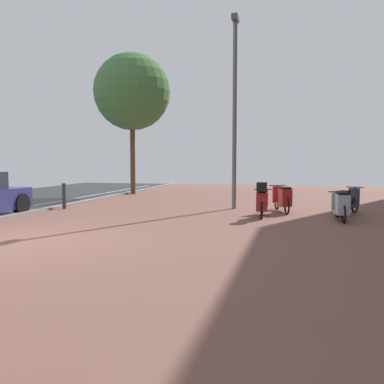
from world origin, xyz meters
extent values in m
cube|color=brown|center=(4.80, 0.00, -0.03)|extent=(14.40, 40.00, 0.05)
torus|color=black|center=(5.11, 5.67, 0.24)|extent=(0.20, 0.54, 0.54)
torus|color=black|center=(4.76, 6.92, 0.24)|extent=(0.20, 0.54, 0.54)
cube|color=#B1201F|center=(4.93, 6.29, 0.22)|extent=(0.47, 0.78, 0.08)
cube|color=#B1201F|center=(5.05, 5.89, 0.48)|extent=(0.44, 0.63, 0.52)
cube|color=black|center=(5.05, 5.89, 0.77)|extent=(0.39, 0.57, 0.06)
cylinder|color=#B1201F|center=(4.76, 6.89, 0.51)|extent=(0.10, 0.13, 0.54)
cube|color=#B1201F|center=(4.78, 6.82, 0.49)|extent=(0.33, 0.16, 0.54)
cylinder|color=black|center=(4.77, 6.87, 0.78)|extent=(0.51, 0.17, 0.03)
torus|color=black|center=(6.56, 4.11, 0.22)|extent=(0.08, 0.50, 0.50)
torus|color=black|center=(6.49, 5.32, 0.22)|extent=(0.08, 0.50, 0.50)
cube|color=#A3ABB1|center=(6.53, 4.72, 0.20)|extent=(0.32, 0.69, 0.08)
cube|color=#A3ABB1|center=(6.55, 4.33, 0.46)|extent=(0.33, 0.55, 0.52)
cube|color=black|center=(6.55, 4.33, 0.75)|extent=(0.29, 0.50, 0.06)
cylinder|color=#A3ABB1|center=(6.50, 5.30, 0.47)|extent=(0.08, 0.12, 0.50)
cube|color=#A3ABB1|center=(6.50, 5.22, 0.45)|extent=(0.32, 0.10, 0.49)
cylinder|color=black|center=(6.50, 5.27, 0.72)|extent=(0.52, 0.06, 0.03)
torus|color=black|center=(6.57, 5.47, 0.24)|extent=(0.29, 0.51, 0.54)
torus|color=black|center=(7.14, 6.59, 0.24)|extent=(0.29, 0.51, 0.54)
cube|color=#323342|center=(6.85, 6.03, 0.22)|extent=(0.57, 0.75, 0.08)
cube|color=#323342|center=(6.67, 5.67, 0.44)|extent=(0.52, 0.63, 0.44)
cube|color=black|center=(6.67, 5.67, 0.69)|extent=(0.46, 0.57, 0.06)
cylinder|color=#323342|center=(7.12, 6.57, 0.51)|extent=(0.12, 0.14, 0.54)
cube|color=#323342|center=(7.09, 6.50, 0.49)|extent=(0.32, 0.22, 0.54)
cylinder|color=black|center=(7.11, 6.55, 0.78)|extent=(0.48, 0.26, 0.03)
torus|color=black|center=(4.46, 4.45, 0.23)|extent=(0.08, 0.51, 0.51)
torus|color=black|center=(4.40, 5.60, 0.23)|extent=(0.08, 0.51, 0.51)
cube|color=#AE1F23|center=(4.43, 5.02, 0.21)|extent=(0.31, 0.66, 0.08)
cube|color=#AE1F23|center=(4.45, 4.65, 0.46)|extent=(0.33, 0.52, 0.50)
cube|color=black|center=(4.45, 4.65, 0.74)|extent=(0.28, 0.48, 0.06)
cylinder|color=#AE1F23|center=(4.40, 5.58, 0.48)|extent=(0.08, 0.12, 0.51)
cube|color=#AE1F23|center=(4.40, 5.50, 0.46)|extent=(0.32, 0.10, 0.50)
cylinder|color=black|center=(4.40, 5.55, 0.73)|extent=(0.52, 0.06, 0.03)
cube|color=black|center=(4.46, 4.40, 0.89)|extent=(0.29, 0.29, 0.24)
cylinder|color=black|center=(-2.57, 3.77, 0.31)|extent=(0.20, 0.62, 0.62)
cylinder|color=slate|center=(3.37, 6.71, 3.01)|extent=(0.14, 0.14, 6.02)
cube|color=#4C4C51|center=(3.37, 6.71, 6.14)|extent=(0.20, 0.52, 0.18)
cylinder|color=brown|center=(-2.10, 11.57, 1.76)|extent=(0.23, 0.23, 3.51)
sphere|color=#47783D|center=(-2.10, 11.57, 4.75)|extent=(3.55, 3.55, 3.55)
cylinder|color=#38383D|center=(-2.05, 5.31, 0.42)|extent=(0.12, 0.12, 0.85)
camera|label=1|loc=(5.37, -7.34, 1.63)|focal=40.16mm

